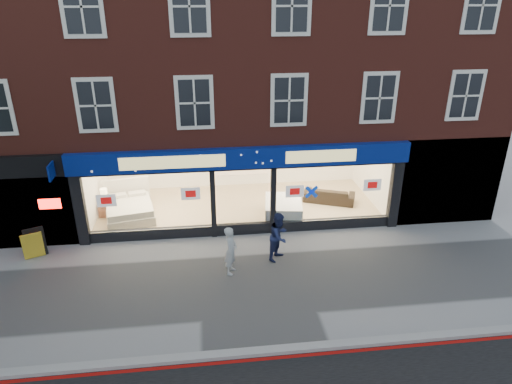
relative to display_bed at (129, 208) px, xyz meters
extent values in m
plane|color=gray|center=(4.21, -4.78, -0.44)|extent=(120.00, 120.00, 0.00)
cube|color=#8C0A07|center=(4.21, -7.88, -0.43)|extent=(60.00, 0.10, 0.01)
cube|color=gray|center=(4.21, -7.68, -0.38)|extent=(60.00, 0.25, 0.12)
cube|color=tan|center=(4.21, 0.47, -0.39)|extent=(11.00, 4.50, 0.10)
cube|color=maroon|center=(4.21, 2.22, 6.21)|extent=(19.00, 8.00, 6.70)
cube|color=navy|center=(4.21, -1.90, 2.51)|extent=(11.40, 0.28, 0.70)
cube|color=black|center=(4.21, -1.70, -0.24)|extent=(11.00, 0.18, 0.40)
cube|color=black|center=(-1.29, -1.73, 0.86)|extent=(0.35, 0.30, 2.60)
cube|color=black|center=(9.71, -1.73, 0.86)|extent=(0.35, 0.30, 2.60)
cube|color=white|center=(0.96, -1.78, 1.01)|extent=(4.20, 0.02, 2.10)
cube|color=white|center=(7.46, -1.78, 1.01)|extent=(4.20, 0.02, 2.10)
cube|color=white|center=(4.21, -1.53, 0.71)|extent=(1.80, 0.02, 2.10)
cube|color=silver|center=(4.21, 2.72, 0.86)|extent=(11.00, 0.20, 2.60)
cube|color=#FFEAC6|center=(4.21, 0.47, 2.16)|extent=(11.00, 4.50, 0.12)
cube|color=black|center=(-3.39, -1.48, 1.21)|extent=(3.80, 0.60, 3.30)
cube|color=#FF140C|center=(-2.19, -1.83, 1.16)|extent=(0.70, 0.04, 0.35)
cube|color=black|center=(11.71, -1.58, 1.21)|extent=(4.00, 0.40, 3.30)
cube|color=beige|center=(0.03, -0.13, -0.16)|extent=(2.07, 2.30, 0.35)
cube|color=beige|center=(0.03, -0.13, 0.14)|extent=(1.99, 2.21, 0.25)
cube|color=beige|center=(-0.19, 0.91, 0.26)|extent=(1.77, 0.48, 1.20)
cube|color=beige|center=(-0.48, 0.50, 0.32)|extent=(0.70, 0.44, 0.12)
cube|color=beige|center=(0.25, 0.65, 0.32)|extent=(0.70, 0.44, 0.12)
cube|color=brown|center=(-0.89, 0.16, -0.06)|extent=(0.53, 0.53, 0.55)
cube|color=white|center=(5.81, -0.78, -0.22)|extent=(1.59, 1.90, 0.23)
cube|color=white|center=(5.81, -0.78, 0.00)|extent=(1.59, 1.90, 0.23)
cube|color=white|center=(5.81, -0.78, 0.23)|extent=(1.59, 1.90, 0.23)
imported|color=black|center=(7.91, 0.39, -0.04)|extent=(2.20, 1.52, 0.60)
cube|color=gold|center=(-2.69, -2.48, 0.06)|extent=(0.75, 0.63, 0.99)
imported|color=#A5A9AC|center=(3.59, -4.11, 0.34)|extent=(0.54, 0.66, 1.55)
imported|color=#181F44|center=(5.19, -3.48, 0.37)|extent=(0.97, 1.00, 1.62)
camera|label=1|loc=(2.92, -16.08, 7.55)|focal=32.00mm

